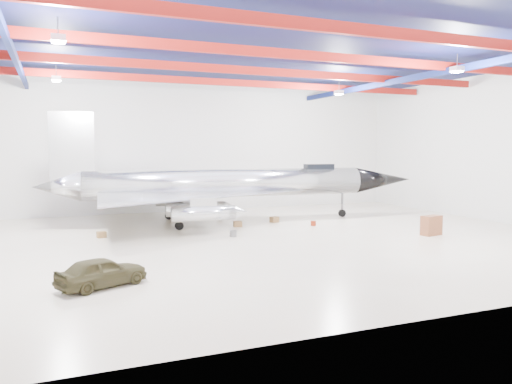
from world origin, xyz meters
name	(u,v)px	position (x,y,z in m)	size (l,w,h in m)	color
floor	(245,240)	(0.00, 0.00, 0.00)	(40.00, 40.00, 0.00)	beige
wall_back	(182,148)	(0.00, 15.00, 5.50)	(40.00, 40.00, 0.00)	silver
wall_right	(499,147)	(20.00, 0.00, 5.50)	(30.00, 30.00, 0.00)	silver
ceiling	(244,51)	(0.00, 0.00, 11.00)	(40.00, 40.00, 0.00)	#0A0F38
ceiling_structure	(244,63)	(0.00, 0.00, 10.32)	(39.50, 29.50, 1.08)	maroon
jet_aircraft	(228,187)	(1.56, 7.43, 2.58)	(28.92, 17.74, 7.88)	silver
jeep	(102,272)	(-8.72, -7.18, 0.60)	(1.42, 3.54, 1.21)	#38331C
desk	(431,225)	(11.50, -2.73, 0.62)	(1.34, 0.67, 1.23)	brown
crate_ply	(101,235)	(-7.76, 4.17, 0.18)	(0.53, 0.42, 0.37)	olive
engine_drum	(233,234)	(-0.19, 1.46, 0.19)	(0.43, 0.43, 0.39)	#59595B
parts_bin	(274,219)	(4.64, 6.01, 0.20)	(0.58, 0.46, 0.41)	olive
tool_chest	(313,223)	(6.50, 3.44, 0.17)	(0.38, 0.38, 0.34)	maroon
oil_barrel	(238,224)	(1.40, 5.02, 0.19)	(0.55, 0.44, 0.39)	olive
spares_box	(220,217)	(1.34, 8.78, 0.18)	(0.39, 0.39, 0.35)	#59595B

